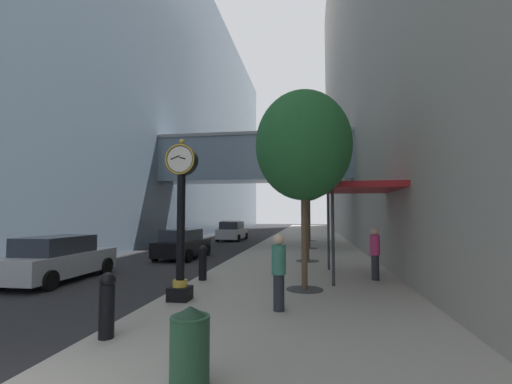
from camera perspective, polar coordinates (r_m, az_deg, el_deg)
ground_plane at (r=30.32m, az=1.29°, el=-8.14°), size 110.00×110.00×0.00m
sidewalk_right at (r=33.03m, az=8.16°, el=-7.61°), size 7.08×80.00×0.14m
building_block_left at (r=38.49m, az=-16.62°, el=14.55°), size 23.93×80.00×28.72m
building_block_right at (r=38.65m, az=21.19°, el=25.72°), size 9.00×80.00×42.35m
street_clock at (r=9.55m, az=-12.11°, el=-2.99°), size 0.84×0.55×4.28m
bollard_nearest at (r=7.26m, az=-23.07°, el=-16.34°), size 0.29×0.29×1.19m
bollard_third at (r=12.40m, az=-8.65°, el=-11.14°), size 0.29×0.29×1.19m
street_tree_near at (r=10.93m, az=7.73°, el=7.46°), size 2.94×2.94×6.05m
street_tree_mid_near at (r=17.31m, az=8.24°, el=3.96°), size 2.46×2.46×5.97m
street_tree_mid_far at (r=23.74m, az=8.48°, el=2.47°), size 2.84×2.84×6.40m
street_tree_far at (r=30.15m, az=8.62°, el=1.06°), size 1.90×1.90×5.84m
trash_bin at (r=5.07m, az=-10.71°, el=-23.35°), size 0.53×0.53×1.05m
pedestrian_walking at (r=12.89m, az=18.77°, el=-9.18°), size 0.38×0.38×1.80m
pedestrian_by_clock at (r=8.46m, az=3.73°, el=-12.46°), size 0.48×0.48×1.79m
storefront_awning at (r=13.19m, az=16.60°, el=0.40°), size 2.40×3.60×3.30m
car_white_near at (r=32.23m, az=-3.88°, el=-6.38°), size 2.21×4.62×1.72m
car_black_mid at (r=19.58m, az=-11.85°, el=-8.30°), size 2.12×4.20×1.57m
car_red_far at (r=37.49m, az=-3.92°, el=-6.02°), size 2.10×4.10×1.68m
car_silver_trailing at (r=14.67m, az=-29.42°, el=-9.46°), size 2.01×4.63×1.60m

